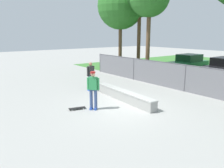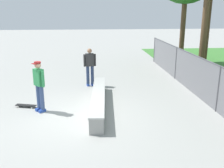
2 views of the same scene
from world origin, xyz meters
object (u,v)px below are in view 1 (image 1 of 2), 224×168
(skateboard, at_px, (77,108))
(car_black, at_px, (224,68))
(skateboarder, at_px, (93,88))
(tree_near_left, at_px, (121,6))
(concrete_ledge, at_px, (124,95))
(car_green, at_px, (188,63))
(bystander, at_px, (91,75))

(skateboard, xyz_separation_m, car_black, (0.27, 13.40, 0.77))
(skateboarder, relative_size, tree_near_left, 0.23)
(concrete_ledge, bearing_deg, car_black, 89.71)
(skateboard, relative_size, tree_near_left, 0.10)
(tree_near_left, relative_size, car_black, 1.90)
(car_black, bearing_deg, skateboarder, -89.19)
(car_green, height_order, bystander, bystander)
(tree_near_left, height_order, car_black, tree_near_left)
(car_green, distance_m, car_black, 3.46)
(skateboarder, xyz_separation_m, bystander, (-3.13, 1.81, -0.02))
(concrete_ledge, relative_size, bystander, 2.58)
(concrete_ledge, height_order, skateboard, concrete_ledge)
(skateboard, bearing_deg, bystander, 137.53)
(skateboarder, relative_size, skateboard, 2.23)
(skateboard, bearing_deg, concrete_ledge, 85.60)
(concrete_ledge, relative_size, skateboarder, 2.55)
(tree_near_left, height_order, bystander, tree_near_left)
(skateboard, xyz_separation_m, tree_near_left, (-7.19, 8.52, 5.86))
(car_green, bearing_deg, skateboard, -76.72)
(concrete_ledge, xyz_separation_m, car_green, (-3.41, 10.79, 0.56))
(skateboarder, xyz_separation_m, tree_near_left, (-7.64, 7.87, 4.90))
(concrete_ledge, bearing_deg, skateboarder, -83.62)
(skateboard, xyz_separation_m, car_green, (-3.20, 13.54, 0.77))
(skateboard, distance_m, tree_near_left, 12.59)
(car_black, relative_size, bystander, 2.32)
(tree_near_left, bearing_deg, skateboard, -49.83)
(car_green, xyz_separation_m, bystander, (0.51, -11.08, 0.17))
(skateboard, relative_size, bystander, 0.45)
(bystander, bearing_deg, tree_near_left, 126.62)
(concrete_ledge, relative_size, car_black, 1.11)
(concrete_ledge, distance_m, car_black, 10.67)
(skateboarder, height_order, car_green, skateboarder)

